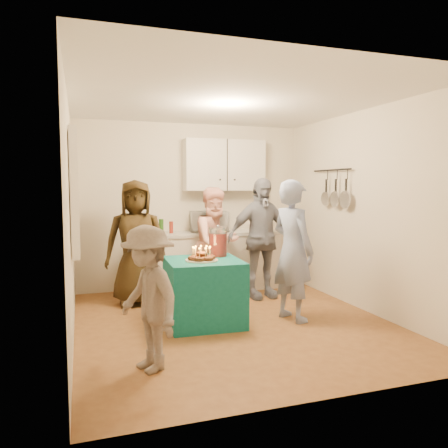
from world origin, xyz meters
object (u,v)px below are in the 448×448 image
object	(u,v)px
party_table	(204,292)
woman_back_center	(216,243)
child_near_left	(148,298)
punch_jar	(218,242)
woman_back_right	(260,238)
woman_back_left	(136,243)
man_birthday	(293,250)
microwave	(209,222)
counter	(209,262)

from	to	relation	value
party_table	woman_back_center	size ratio (longest dim) A/B	0.53
child_near_left	party_table	bearing A→B (deg)	123.35
punch_jar	woman_back_right	bearing A→B (deg)	39.05
party_table	woman_back_left	xyz separation A→B (m)	(-0.65, 1.09, 0.47)
woman_back_right	punch_jar	bearing A→B (deg)	-145.50
party_table	woman_back_left	size ratio (longest dim) A/B	0.50
man_birthday	woman_back_left	size ratio (longest dim) A/B	1.00
party_table	man_birthday	xyz separation A→B (m)	(1.06, -0.19, 0.47)
microwave	woman_back_center	distance (m)	0.63
man_birthday	woman_back_center	world-z (taller)	man_birthday
counter	woman_back_left	size ratio (longest dim) A/B	1.29
woman_back_left	child_near_left	size ratio (longest dim) A/B	1.33
microwave	woman_back_left	bearing A→B (deg)	-148.31
woman_back_left	child_near_left	bearing A→B (deg)	-89.60
woman_back_left	woman_back_center	size ratio (longest dim) A/B	1.06
woman_back_right	child_near_left	bearing A→B (deg)	-138.20
man_birthday	woman_back_right	size ratio (longest dim) A/B	0.98
woman_back_left	child_near_left	world-z (taller)	woman_back_left
woman_back_left	woman_back_center	xyz separation A→B (m)	(1.13, -0.06, -0.05)
counter	punch_jar	xyz separation A→B (m)	(-0.30, -1.41, 0.50)
woman_back_center	woman_back_right	bearing A→B (deg)	-31.92
party_table	woman_back_center	xyz separation A→B (m)	(0.48, 1.04, 0.42)
child_near_left	man_birthday	bearing A→B (deg)	95.78
microwave	woman_back_right	bearing A→B (deg)	-42.99
microwave	party_table	bearing A→B (deg)	-100.29
woman_back_left	child_near_left	xyz separation A→B (m)	(-0.17, -2.21, -0.21)
counter	woman_back_center	bearing A→B (deg)	-96.09
man_birthday	child_near_left	bearing A→B (deg)	99.53
woman_back_left	woman_back_center	distance (m)	1.13
counter	child_near_left	distance (m)	3.05
microwave	woman_back_left	world-z (taller)	woman_back_left
woman_back_right	child_near_left	world-z (taller)	woman_back_right
punch_jar	man_birthday	bearing A→B (deg)	-25.58
counter	woman_back_left	distance (m)	1.36
party_table	child_near_left	bearing A→B (deg)	-126.28
man_birthday	woman_back_center	distance (m)	1.36
woman_back_center	microwave	bearing A→B (deg)	64.08
punch_jar	child_near_left	bearing A→B (deg)	-128.82
man_birthday	child_near_left	distance (m)	2.10
punch_jar	woman_back_right	distance (m)	1.12
woman_back_left	woman_back_right	bearing A→B (deg)	-1.41
woman_back_left	child_near_left	distance (m)	2.23
child_near_left	woman_back_left	bearing A→B (deg)	155.23
counter	punch_jar	distance (m)	1.53
counter	woman_back_right	distance (m)	1.01
counter	child_near_left	bearing A→B (deg)	-116.47
microwave	woman_back_right	xyz separation A→B (m)	(0.57, -0.71, -0.20)
woman_back_center	woman_back_right	xyz separation A→B (m)	(0.63, -0.14, 0.07)
counter	microwave	distance (m)	0.64
party_table	woman_back_right	size ratio (longest dim) A/B	0.49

